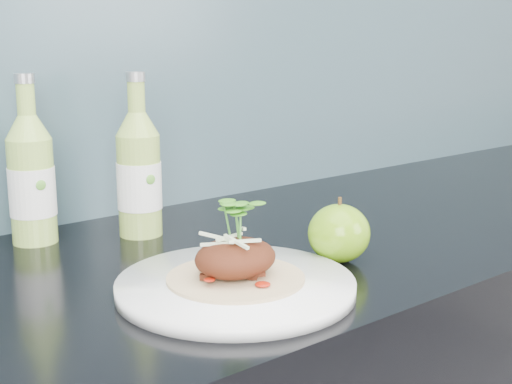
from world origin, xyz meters
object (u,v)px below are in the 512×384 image
Objects in this scene: dinner_plate at (236,286)px; green_apple at (339,233)px; cider_bottle_right at (139,175)px; cider_bottle_left at (31,180)px.

green_apple reaches higher than dinner_plate.
dinner_plate is 3.72× the size of green_apple.
cider_bottle_right is (-0.14, 0.28, 0.05)m from green_apple.
cider_bottle_left reaches higher than green_apple.
dinner_plate is at bearing -108.98° from cider_bottle_right.
dinner_plate is at bearing -71.36° from cider_bottle_left.
green_apple is 0.32m from cider_bottle_right.
cider_bottle_left is (-0.10, 0.35, 0.09)m from dinner_plate.
cider_bottle_right is (0.04, 0.29, 0.09)m from dinner_plate.
cider_bottle_left reaches higher than dinner_plate.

